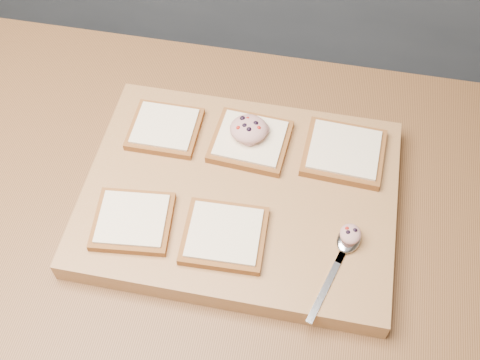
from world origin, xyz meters
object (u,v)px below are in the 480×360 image
object	(u,v)px
tuna_salad_dollop	(249,129)
spoon	(346,246)
cutting_board	(240,196)
bread_far_center	(250,141)

from	to	relation	value
tuna_salad_dollop	spoon	xyz separation A→B (m)	(0.18, -0.17, -0.03)
tuna_salad_dollop	cutting_board	bearing A→B (deg)	-87.33
bread_far_center	tuna_salad_dollop	xyz separation A→B (m)	(-0.00, 0.01, 0.02)
cutting_board	tuna_salad_dollop	xyz separation A→B (m)	(-0.00, 0.10, 0.05)
spoon	cutting_board	bearing A→B (deg)	157.51
bread_far_center	spoon	size ratio (longest dim) A/B	0.77
cutting_board	bread_far_center	world-z (taller)	bread_far_center
tuna_salad_dollop	bread_far_center	bearing A→B (deg)	-53.42
cutting_board	spoon	xyz separation A→B (m)	(0.17, -0.07, 0.02)
cutting_board	spoon	distance (m)	0.19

